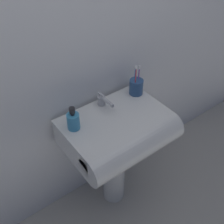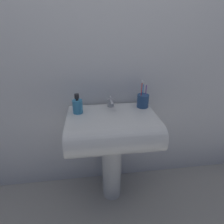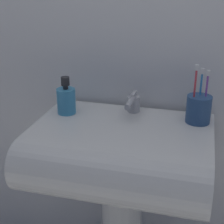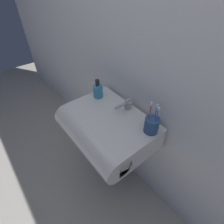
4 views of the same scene
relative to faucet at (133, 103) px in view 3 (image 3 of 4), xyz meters
The scene contains 5 objects.
wall_back 0.38m from the faucet, 94.65° to the left, with size 5.00×0.05×2.40m, color white.
sink_basin 0.23m from the faucet, 92.77° to the right, with size 0.63×0.48×0.18m.
faucet is the anchor object (origin of this frame).
toothbrush_cup 0.25m from the faucet, ahead, with size 0.09×0.09×0.22m.
soap_bottle 0.26m from the faucet, 165.10° to the right, with size 0.07×0.07×0.15m.
Camera 3 is at (0.25, -1.09, 1.31)m, focal length 55.00 mm.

